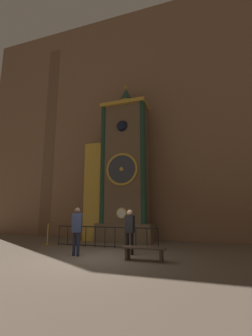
# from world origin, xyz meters

# --- Properties ---
(ground_plane) EXTENTS (28.00, 28.00, 0.00)m
(ground_plane) POSITION_xyz_m (0.00, 0.00, 0.00)
(ground_plane) COLOR brown
(cathedral_back_wall) EXTENTS (24.00, 0.32, 15.60)m
(cathedral_back_wall) POSITION_xyz_m (-0.09, 5.66, 7.79)
(cathedral_back_wall) COLOR #846047
(cathedral_back_wall) RESTS_ON ground_plane
(clock_tower) EXTENTS (3.89, 1.78, 9.23)m
(clock_tower) POSITION_xyz_m (-0.71, 4.41, 3.82)
(clock_tower) COLOR brown
(clock_tower) RESTS_ON ground_plane
(railing_fence) EXTENTS (4.94, 0.05, 0.92)m
(railing_fence) POSITION_xyz_m (-0.65, 2.21, 0.51)
(railing_fence) COLOR black
(railing_fence) RESTS_ON ground_plane
(visitor_near) EXTENTS (0.39, 0.32, 1.75)m
(visitor_near) POSITION_xyz_m (-0.92, 0.13, 1.06)
(visitor_near) COLOR #1B213A
(visitor_near) RESTS_ON ground_plane
(visitor_far) EXTENTS (0.37, 0.26, 1.68)m
(visitor_far) POSITION_xyz_m (0.92, 0.97, 1.02)
(visitor_far) COLOR black
(visitor_far) RESTS_ON ground_plane
(stanchion_post) EXTENTS (0.28, 0.28, 1.01)m
(stanchion_post) POSITION_xyz_m (-3.69, 2.10, 0.33)
(stanchion_post) COLOR #B28E33
(stanchion_post) RESTS_ON ground_plane
(visitor_bench) EXTENTS (1.45, 0.40, 0.44)m
(visitor_bench) POSITION_xyz_m (1.70, 0.10, 0.32)
(visitor_bench) COLOR #423328
(visitor_bench) RESTS_ON ground_plane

